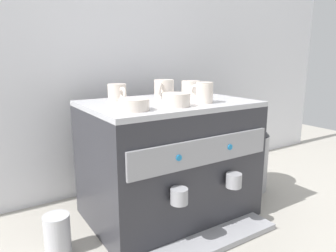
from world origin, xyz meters
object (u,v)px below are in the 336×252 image
Objects in this scene: ceramic_cup_1 at (164,88)px; ceramic_cup_3 at (118,92)px; ceramic_cup_0 at (204,92)px; ceramic_cup_2 at (192,88)px; milk_pitcher at (57,234)px; ceramic_bowl_1 at (134,105)px; coffee_grinder at (249,152)px; espresso_machine at (169,160)px; ceramic_bowl_0 at (176,100)px.

ceramic_cup_3 is at bearing -177.78° from ceramic_cup_1.
ceramic_cup_0 reaches higher than ceramic_cup_2.
ceramic_cup_2 reaches higher than milk_pitcher.
ceramic_bowl_1 is (-0.05, -0.22, -0.01)m from ceramic_cup_3.
ceramic_bowl_1 is at bearing -177.82° from ceramic_cup_0.
ceramic_cup_1 is at bearing 16.38° from milk_pitcher.
ceramic_cup_0 is 0.32m from ceramic_cup_3.
ceramic_cup_1 is 0.15m from ceramic_cup_2.
ceramic_cup_2 is 0.42m from coffee_grinder.
espresso_machine is 5.59× the size of ceramic_cup_2.
ceramic_cup_0 is 0.69m from milk_pitcher.
ceramic_cup_2 is at bearing 44.24° from ceramic_bowl_0.
ceramic_bowl_1 is (-0.26, -0.23, -0.02)m from ceramic_cup_1.
ceramic_cup_1 reaches higher than coffee_grinder.
espresso_machine is 0.30m from ceramic_cup_0.
ceramic_cup_3 is (-0.16, 0.11, 0.26)m from espresso_machine.
ceramic_cup_3 is 1.10× the size of ceramic_bowl_0.
ceramic_cup_3 is 0.23m from ceramic_bowl_1.
ceramic_cup_2 is 1.16× the size of ceramic_bowl_0.
ceramic_bowl_0 is 0.16m from ceramic_bowl_1.
coffee_grinder is (0.50, 0.12, -0.30)m from ceramic_bowl_0.
milk_pitcher is (-0.50, -0.15, -0.43)m from ceramic_cup_1.
ceramic_bowl_0 is (-0.10, -0.24, -0.01)m from ceramic_cup_1.
ceramic_cup_2 is at bearing 31.49° from espresso_machine.
ceramic_cup_2 is at bearing 154.37° from coffee_grinder.
ceramic_cup_1 is (-0.03, 0.22, -0.00)m from ceramic_cup_0.
ceramic_cup_2 is 0.84× the size of milk_pitcher.
espresso_machine is 1.68× the size of coffee_grinder.
ceramic_cup_2 is at bearing 30.23° from ceramic_bowl_1.
ceramic_bowl_0 reaches higher than espresso_machine.
milk_pitcher is (-0.65, -0.15, -0.42)m from ceramic_cup_2.
espresso_machine is 6.26× the size of ceramic_bowl_1.
ceramic_cup_3 is 0.70m from coffee_grinder.
ceramic_cup_3 reaches higher than coffee_grinder.
ceramic_cup_3 is at bearing 144.76° from espresso_machine.
coffee_grinder is at bearing 0.18° from espresso_machine.
milk_pitcher is (-0.45, -0.03, -0.16)m from espresso_machine.
ceramic_bowl_1 is 0.73m from coffee_grinder.
coffee_grinder is (0.66, 0.11, -0.29)m from ceramic_bowl_1.
ceramic_bowl_0 reaches higher than ceramic_bowl_1.
ceramic_cup_1 is at bearing 98.23° from ceramic_cup_0.
espresso_machine is at bearing -114.14° from ceramic_cup_1.
ceramic_cup_1 reaches higher than espresso_machine.
ceramic_cup_3 reaches higher than ceramic_bowl_1.
espresso_machine is at bearing 130.22° from ceramic_cup_0.
ceramic_cup_3 reaches higher than ceramic_bowl_0.
ceramic_bowl_1 reaches higher than milk_pitcher.
ceramic_cup_2 reaches higher than ceramic_bowl_1.
ceramic_bowl_0 reaches higher than milk_pitcher.
ceramic_cup_0 is 0.22m from ceramic_cup_1.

